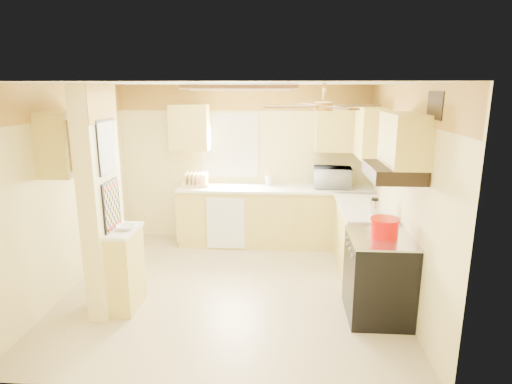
# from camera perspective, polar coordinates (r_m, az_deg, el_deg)

# --- Properties ---
(floor) EXTENTS (4.00, 4.00, 0.00)m
(floor) POSITION_cam_1_polar(r_m,az_deg,el_deg) (5.53, -3.20, -12.63)
(floor) COLOR #CCB68D
(floor) RESTS_ON ground
(ceiling) EXTENTS (4.00, 4.00, 0.00)m
(ceiling) POSITION_cam_1_polar(r_m,az_deg,el_deg) (4.95, -3.59, 14.25)
(ceiling) COLOR white
(ceiling) RESTS_ON wall_back
(wall_back) EXTENTS (4.00, 0.00, 4.00)m
(wall_back) POSITION_cam_1_polar(r_m,az_deg,el_deg) (6.95, -1.45, 3.78)
(wall_back) COLOR #EFDE92
(wall_back) RESTS_ON floor
(wall_front) EXTENTS (4.00, 0.00, 4.00)m
(wall_front) POSITION_cam_1_polar(r_m,az_deg,el_deg) (3.30, -7.48, -7.79)
(wall_front) COLOR #EFDE92
(wall_front) RESTS_ON floor
(wall_left) EXTENTS (0.00, 3.80, 3.80)m
(wall_left) POSITION_cam_1_polar(r_m,az_deg,el_deg) (5.70, -23.76, 0.37)
(wall_left) COLOR #EFDE92
(wall_left) RESTS_ON floor
(wall_right) EXTENTS (0.00, 3.80, 3.80)m
(wall_right) POSITION_cam_1_polar(r_m,az_deg,el_deg) (5.24, 18.87, -0.29)
(wall_right) COLOR #EFDE92
(wall_right) RESTS_ON floor
(wallpaper_border) EXTENTS (4.00, 0.02, 0.40)m
(wallpaper_border) POSITION_cam_1_polar(r_m,az_deg,el_deg) (6.82, -1.52, 12.46)
(wallpaper_border) COLOR #FFC24B
(wallpaper_border) RESTS_ON wall_back
(partition_column) EXTENTS (0.20, 0.70, 2.50)m
(partition_column) POSITION_cam_1_polar(r_m,az_deg,el_deg) (4.94, -19.94, -1.22)
(partition_column) COLOR #EFDE92
(partition_column) RESTS_ON floor
(partition_ledge) EXTENTS (0.25, 0.55, 0.90)m
(partition_ledge) POSITION_cam_1_polar(r_m,az_deg,el_deg) (5.11, -16.91, -9.97)
(partition_ledge) COLOR #D9C756
(partition_ledge) RESTS_ON floor
(ledge_top) EXTENTS (0.28, 0.58, 0.04)m
(ledge_top) POSITION_cam_1_polar(r_m,az_deg,el_deg) (4.95, -17.29, -4.97)
(ledge_top) COLOR white
(ledge_top) RESTS_ON partition_ledge
(lower_cabinets_back) EXTENTS (3.00, 0.60, 0.90)m
(lower_cabinets_back) POSITION_cam_1_polar(r_m,az_deg,el_deg) (6.81, 2.56, -3.35)
(lower_cabinets_back) COLOR #D9C756
(lower_cabinets_back) RESTS_ON floor
(lower_cabinets_right) EXTENTS (0.60, 1.40, 0.90)m
(lower_cabinets_right) POSITION_cam_1_polar(r_m,az_deg,el_deg) (5.96, 14.01, -6.31)
(lower_cabinets_right) COLOR #D9C756
(lower_cabinets_right) RESTS_ON floor
(countertop_back) EXTENTS (3.04, 0.64, 0.04)m
(countertop_back) POSITION_cam_1_polar(r_m,az_deg,el_deg) (6.68, 2.60, 0.47)
(countertop_back) COLOR white
(countertop_back) RESTS_ON lower_cabinets_back
(countertop_right) EXTENTS (0.64, 1.44, 0.04)m
(countertop_right) POSITION_cam_1_polar(r_m,az_deg,el_deg) (5.82, 14.19, -1.96)
(countertop_right) COLOR white
(countertop_right) RESTS_ON lower_cabinets_right
(dishwasher_panel) EXTENTS (0.58, 0.02, 0.80)m
(dishwasher_panel) POSITION_cam_1_polar(r_m,az_deg,el_deg) (6.58, -4.06, -4.19)
(dishwasher_panel) COLOR white
(dishwasher_panel) RESTS_ON lower_cabinets_back
(window) EXTENTS (0.92, 0.02, 1.02)m
(window) POSITION_cam_1_polar(r_m,az_deg,el_deg) (6.91, -3.55, 6.22)
(window) COLOR white
(window) RESTS_ON wall_back
(upper_cab_back_left) EXTENTS (0.60, 0.35, 0.70)m
(upper_cab_back_left) POSITION_cam_1_polar(r_m,az_deg,el_deg) (6.83, -8.82, 8.53)
(upper_cab_back_left) COLOR #D9C756
(upper_cab_back_left) RESTS_ON wall_back
(upper_cab_back_right) EXTENTS (0.90, 0.35, 0.70)m
(upper_cab_back_right) POSITION_cam_1_polar(r_m,az_deg,el_deg) (6.73, 11.79, 8.32)
(upper_cab_back_right) COLOR #D9C756
(upper_cab_back_right) RESTS_ON wall_back
(upper_cab_right) EXTENTS (0.35, 1.00, 0.70)m
(upper_cab_right) POSITION_cam_1_polar(r_m,az_deg,el_deg) (6.31, 14.87, 7.81)
(upper_cab_right) COLOR #D9C756
(upper_cab_right) RESTS_ON wall_right
(upper_cab_left_wall) EXTENTS (0.35, 0.75, 0.70)m
(upper_cab_left_wall) POSITION_cam_1_polar(r_m,az_deg,el_deg) (5.30, -23.93, 6.03)
(upper_cab_left_wall) COLOR #D9C756
(upper_cab_left_wall) RESTS_ON wall_left
(upper_cab_over_stove) EXTENTS (0.35, 0.76, 0.52)m
(upper_cab_over_stove) POSITION_cam_1_polar(r_m,az_deg,el_deg) (4.55, 19.16, 6.62)
(upper_cab_over_stove) COLOR #D9C756
(upper_cab_over_stove) RESTS_ON wall_right
(stove) EXTENTS (0.68, 0.77, 0.92)m
(stove) POSITION_cam_1_polar(r_m,az_deg,el_deg) (4.91, 16.00, -10.79)
(stove) COLOR black
(stove) RESTS_ON floor
(range_hood) EXTENTS (0.50, 0.76, 0.14)m
(range_hood) POSITION_cam_1_polar(r_m,az_deg,el_deg) (4.58, 17.81, 2.58)
(range_hood) COLOR black
(range_hood) RESTS_ON upper_cab_over_stove
(poster_menu) EXTENTS (0.02, 0.42, 0.57)m
(poster_menu) POSITION_cam_1_polar(r_m,az_deg,el_deg) (4.78, -19.30, 5.71)
(poster_menu) COLOR black
(poster_menu) RESTS_ON partition_column
(poster_nashville) EXTENTS (0.02, 0.42, 0.57)m
(poster_nashville) POSITION_cam_1_polar(r_m,az_deg,el_deg) (4.91, -18.70, -1.81)
(poster_nashville) COLOR black
(poster_nashville) RESTS_ON partition_column
(ceiling_light_panel) EXTENTS (1.35, 0.95, 0.06)m
(ceiling_light_panel) POSITION_cam_1_polar(r_m,az_deg,el_deg) (5.44, -1.82, 13.76)
(ceiling_light_panel) COLOR brown
(ceiling_light_panel) RESTS_ON ceiling
(ceiling_fan) EXTENTS (1.15, 1.15, 0.26)m
(ceiling_fan) POSITION_cam_1_polar(r_m,az_deg,el_deg) (4.23, 9.03, 11.29)
(ceiling_fan) COLOR gold
(ceiling_fan) RESTS_ON ceiling
(vent_grate) EXTENTS (0.02, 0.40, 0.25)m
(vent_grate) POSITION_cam_1_polar(r_m,az_deg,el_deg) (4.24, 22.83, 10.60)
(vent_grate) COLOR black
(vent_grate) RESTS_ON wall_right
(microwave) EXTENTS (0.60, 0.42, 0.32)m
(microwave) POSITION_cam_1_polar(r_m,az_deg,el_deg) (6.73, 10.16, 1.92)
(microwave) COLOR white
(microwave) RESTS_ON countertop_back
(bowl) EXTENTS (0.22, 0.22, 0.05)m
(bowl) POSITION_cam_1_polar(r_m,az_deg,el_deg) (4.92, -16.98, -4.52)
(bowl) COLOR white
(bowl) RESTS_ON ledge_top
(dutch_oven) EXTENTS (0.31, 0.31, 0.20)m
(dutch_oven) POSITION_cam_1_polar(r_m,az_deg,el_deg) (4.73, 16.79, -4.55)
(dutch_oven) COLOR #DB0801
(dutch_oven) RESTS_ON stove
(kettle) EXTENTS (0.13, 0.13, 0.20)m
(kettle) POSITION_cam_1_polar(r_m,az_deg,el_deg) (5.46, 15.55, -1.86)
(kettle) COLOR silver
(kettle) RESTS_ON countertop_right
(dish_rack) EXTENTS (0.39, 0.30, 0.21)m
(dish_rack) POSITION_cam_1_polar(r_m,az_deg,el_deg) (6.81, -7.96, 1.43)
(dish_rack) COLOR #DDB47F
(dish_rack) RESTS_ON countertop_back
(utensil_crock) EXTENTS (0.11, 0.11, 0.23)m
(utensil_crock) POSITION_cam_1_polar(r_m,az_deg,el_deg) (6.80, 1.75, 1.54)
(utensil_crock) COLOR white
(utensil_crock) RESTS_ON countertop_back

